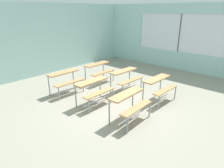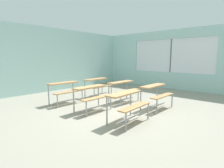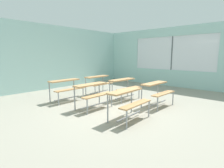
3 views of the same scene
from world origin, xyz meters
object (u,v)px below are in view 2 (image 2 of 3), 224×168
(desk_bench_r0c1, at_px, (156,91))
(desk_bench_r1c0, at_px, (92,93))
(desk_bench_r2c1, at_px, (98,83))
(desk_bench_r0c0, at_px, (128,100))
(desk_bench_r1c1, at_px, (123,87))
(desk_bench_r2c0, at_px, (65,88))

(desk_bench_r0c1, height_order, desk_bench_r1c0, same)
(desk_bench_r2c1, bearing_deg, desk_bench_r0c0, -120.85)
(desk_bench_r0c1, bearing_deg, desk_bench_r2c1, 91.74)
(desk_bench_r0c0, height_order, desk_bench_r0c1, same)
(desk_bench_r1c0, bearing_deg, desk_bench_r1c1, -1.97)
(desk_bench_r0c0, bearing_deg, desk_bench_r1c0, 86.00)
(desk_bench_r1c0, height_order, desk_bench_r2c0, same)
(desk_bench_r0c0, xyz_separation_m, desk_bench_r0c1, (1.56, 0.04, 0.00))
(desk_bench_r1c1, bearing_deg, desk_bench_r2c0, 139.84)
(desk_bench_r0c0, relative_size, desk_bench_r1c1, 1.00)
(desk_bench_r0c1, xyz_separation_m, desk_bench_r2c0, (-1.56, 2.68, 0.00))
(desk_bench_r1c0, relative_size, desk_bench_r2c1, 1.00)
(desk_bench_r0c1, xyz_separation_m, desk_bench_r1c0, (-1.51, 1.32, 0.00))
(desk_bench_r0c1, bearing_deg, desk_bench_r0c0, -177.01)
(desk_bench_r2c1, bearing_deg, desk_bench_r1c0, -139.48)
(desk_bench_r0c0, xyz_separation_m, desk_bench_r2c0, (0.00, 2.72, 0.00))
(desk_bench_r0c1, bearing_deg, desk_bench_r2c0, 121.61)
(desk_bench_r0c1, relative_size, desk_bench_r1c1, 0.99)
(desk_bench_r0c0, xyz_separation_m, desk_bench_r2c1, (1.55, 2.69, 0.00))
(desk_bench_r0c1, relative_size, desk_bench_r1c0, 1.01)
(desk_bench_r0c1, height_order, desk_bench_r2c0, same)
(desk_bench_r2c0, bearing_deg, desk_bench_r0c0, -89.97)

